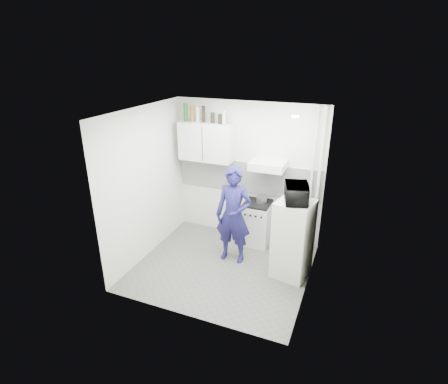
% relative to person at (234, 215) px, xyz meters
% --- Properties ---
extents(floor, '(2.80, 2.80, 0.00)m').
position_rel_person_xyz_m(floor, '(-0.08, -0.32, -0.85)').
color(floor, '#5A5A52').
rests_on(floor, ground).
extents(ceiling, '(2.80, 2.80, 0.00)m').
position_rel_person_xyz_m(ceiling, '(-0.08, -0.32, 1.75)').
color(ceiling, white).
rests_on(ceiling, wall_back).
extents(wall_back, '(2.80, 0.00, 2.80)m').
position_rel_person_xyz_m(wall_back, '(-0.08, 0.93, 0.45)').
color(wall_back, silver).
rests_on(wall_back, floor).
extents(wall_left, '(0.00, 2.60, 2.60)m').
position_rel_person_xyz_m(wall_left, '(-1.48, -0.32, 0.45)').
color(wall_left, silver).
rests_on(wall_left, floor).
extents(wall_right, '(0.00, 2.60, 2.60)m').
position_rel_person_xyz_m(wall_right, '(1.32, -0.32, 0.45)').
color(wall_right, silver).
rests_on(wall_right, floor).
extents(person, '(0.63, 0.42, 1.69)m').
position_rel_person_xyz_m(person, '(0.00, 0.00, 0.00)').
color(person, '#18174C').
rests_on(person, floor).
extents(stove, '(0.50, 0.50, 0.80)m').
position_rel_person_xyz_m(stove, '(0.21, 0.68, -0.45)').
color(stove, silver).
rests_on(stove, floor).
extents(fridge, '(0.62, 0.62, 1.29)m').
position_rel_person_xyz_m(fridge, '(1.02, -0.07, -0.20)').
color(fridge, silver).
rests_on(fridge, floor).
extents(stove_top, '(0.48, 0.48, 0.03)m').
position_rel_person_xyz_m(stove_top, '(0.21, 0.68, -0.03)').
color(stove_top, black).
rests_on(stove_top, stove).
extents(saucepan, '(0.19, 0.19, 0.11)m').
position_rel_person_xyz_m(saucepan, '(0.27, 0.73, 0.04)').
color(saucepan, silver).
rests_on(saucepan, stove_top).
extents(microwave, '(0.57, 0.46, 0.27)m').
position_rel_person_xyz_m(microwave, '(1.02, -0.07, 0.58)').
color(microwave, black).
rests_on(microwave, fridge).
extents(bottle_a, '(0.07, 0.07, 0.32)m').
position_rel_person_xyz_m(bottle_a, '(-1.23, 0.75, 1.51)').
color(bottle_a, '#144C1E').
rests_on(bottle_a, upper_cabinet).
extents(bottle_b, '(0.07, 0.07, 0.27)m').
position_rel_person_xyz_m(bottle_b, '(-1.10, 0.75, 1.49)').
color(bottle_b, brown).
rests_on(bottle_b, upper_cabinet).
extents(bottle_c, '(0.06, 0.06, 0.27)m').
position_rel_person_xyz_m(bottle_c, '(-0.99, 0.75, 1.49)').
color(bottle_c, '#B2B7BC').
rests_on(bottle_c, upper_cabinet).
extents(bottle_d, '(0.07, 0.07, 0.29)m').
position_rel_person_xyz_m(bottle_d, '(-0.87, 0.75, 1.50)').
color(bottle_d, black).
rests_on(bottle_d, upper_cabinet).
extents(canister_a, '(0.07, 0.07, 0.18)m').
position_rel_person_xyz_m(canister_a, '(-0.70, 0.75, 1.45)').
color(canister_a, black).
rests_on(canister_a, upper_cabinet).
extents(canister_b, '(0.09, 0.09, 0.17)m').
position_rel_person_xyz_m(canister_b, '(-0.54, 0.75, 1.44)').
color(canister_b, black).
rests_on(canister_b, upper_cabinet).
extents(bottle_e, '(0.06, 0.06, 0.24)m').
position_rel_person_xyz_m(bottle_e, '(-0.48, 0.75, 1.47)').
color(bottle_e, '#B2B7BC').
rests_on(bottle_e, upper_cabinet).
extents(upper_cabinet, '(1.00, 0.35, 0.70)m').
position_rel_person_xyz_m(upper_cabinet, '(-0.83, 0.75, 1.00)').
color(upper_cabinet, silver).
rests_on(upper_cabinet, wall_back).
extents(range_hood, '(0.60, 0.50, 0.14)m').
position_rel_person_xyz_m(range_hood, '(0.37, 0.68, 0.72)').
color(range_hood, silver).
rests_on(range_hood, wall_back).
extents(backsplash, '(2.74, 0.03, 0.60)m').
position_rel_person_xyz_m(backsplash, '(-0.08, 0.91, 0.35)').
color(backsplash, white).
rests_on(backsplash, wall_back).
extents(pipe_a, '(0.05, 0.05, 2.60)m').
position_rel_person_xyz_m(pipe_a, '(1.22, 0.85, 0.45)').
color(pipe_a, silver).
rests_on(pipe_a, floor).
extents(pipe_b, '(0.04, 0.04, 2.60)m').
position_rel_person_xyz_m(pipe_b, '(1.10, 0.85, 0.45)').
color(pipe_b, silver).
rests_on(pipe_b, floor).
extents(ceiling_spot_fixture, '(0.10, 0.10, 0.02)m').
position_rel_person_xyz_m(ceiling_spot_fixture, '(0.92, -0.12, 1.72)').
color(ceiling_spot_fixture, white).
rests_on(ceiling_spot_fixture, ceiling).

